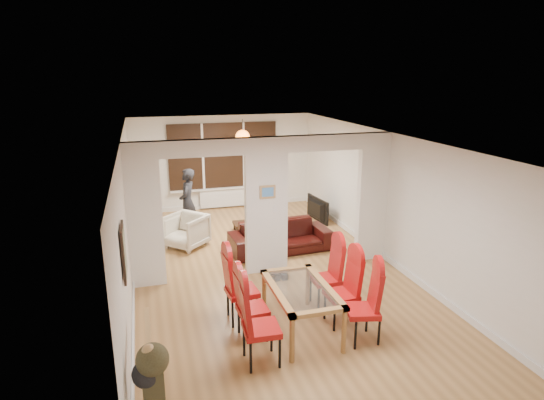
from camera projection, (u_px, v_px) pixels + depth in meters
name	position (u px, v px, depth m)	size (l,w,h in m)	color
floor	(266.00, 270.00, 8.85)	(5.00, 9.00, 0.01)	#A17341
room_walls	(266.00, 206.00, 8.50)	(5.00, 9.00, 2.60)	silver
divider_wall	(266.00, 206.00, 8.50)	(5.00, 0.18, 2.60)	white
bay_window_blinds	(223.00, 156.00, 12.55)	(3.00, 0.08, 1.80)	black
radiator	(225.00, 198.00, 12.84)	(1.40, 0.08, 0.50)	white
pendant_light	(243.00, 137.00, 11.40)	(0.36, 0.36, 0.36)	orange
stair_newel	(150.00, 362.00, 5.14)	(0.40, 1.20, 1.10)	tan
wall_poster	(124.00, 252.00, 5.54)	(0.04, 0.52, 0.67)	gray
pillar_photo	(268.00, 192.00, 8.33)	(0.30, 0.03, 0.25)	#4C8CD8
dining_table	(301.00, 309.00, 6.69)	(0.84, 1.50, 0.70)	#9C6D39
dining_chair_la	(261.00, 323.00, 5.89)	(0.46, 0.46, 1.16)	#A51111
dining_chair_lb	(252.00, 304.00, 6.47)	(0.42, 0.42, 1.05)	#A51111
dining_chair_lc	(242.00, 286.00, 6.92)	(0.46, 0.46, 1.14)	#A51111
dining_chair_ra	(363.00, 305.00, 6.39)	(0.44, 0.44, 1.11)	#A51111
dining_chair_rb	(341.00, 290.00, 6.83)	(0.44, 0.44, 1.11)	#A51111
dining_chair_rc	(325.00, 275.00, 7.37)	(0.44, 0.44, 1.10)	#A51111
sofa	(280.00, 237.00, 9.73)	(2.15, 0.84, 0.63)	black
armchair	(186.00, 231.00, 9.95)	(0.80, 0.78, 0.73)	beige
person	(188.00, 202.00, 10.61)	(0.38, 0.58, 1.58)	black
television	(314.00, 210.00, 11.72)	(0.14, 1.05, 0.60)	black
coffee_table	(253.00, 226.00, 11.05)	(0.95, 0.48, 0.22)	black
bottle	(260.00, 218.00, 10.91)	(0.07, 0.07, 0.26)	#143F19
bowl	(261.00, 221.00, 10.99)	(0.23, 0.23, 0.06)	black
shoes	(279.00, 276.00, 8.48)	(0.26, 0.29, 0.11)	black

